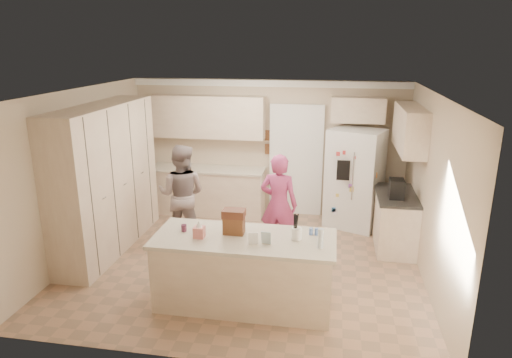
% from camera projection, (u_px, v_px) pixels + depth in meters
% --- Properties ---
extents(floor, '(5.20, 4.60, 0.02)m').
position_uv_depth(floor, '(246.00, 263.00, 7.04)').
color(floor, '#9C775B').
rests_on(floor, ground).
extents(ceiling, '(5.20, 4.60, 0.02)m').
position_uv_depth(ceiling, '(245.00, 91.00, 6.28)').
color(ceiling, white).
rests_on(ceiling, wall_back).
extents(wall_back, '(5.20, 0.02, 2.60)m').
position_uv_depth(wall_back, '(268.00, 148.00, 8.84)').
color(wall_back, beige).
rests_on(wall_back, ground).
extents(wall_front, '(5.20, 0.02, 2.60)m').
position_uv_depth(wall_front, '(200.00, 250.00, 4.48)').
color(wall_front, beige).
rests_on(wall_front, ground).
extents(wall_left, '(0.02, 4.60, 2.60)m').
position_uv_depth(wall_left, '(81.00, 174.00, 7.09)').
color(wall_left, beige).
rests_on(wall_left, ground).
extents(wall_right, '(0.02, 4.60, 2.60)m').
position_uv_depth(wall_right, '(432.00, 192.00, 6.23)').
color(wall_right, beige).
rests_on(wall_right, ground).
extents(crown_back, '(5.20, 0.08, 0.12)m').
position_uv_depth(crown_back, '(268.00, 83.00, 8.44)').
color(crown_back, white).
rests_on(crown_back, wall_back).
extents(pantry_bank, '(0.60, 2.60, 2.35)m').
position_uv_depth(pantry_bank, '(106.00, 179.00, 7.26)').
color(pantry_bank, beige).
rests_on(pantry_bank, floor).
extents(back_base_cab, '(2.20, 0.60, 0.88)m').
position_uv_depth(back_base_cab, '(208.00, 191.00, 8.98)').
color(back_base_cab, beige).
rests_on(back_base_cab, floor).
extents(back_countertop, '(2.24, 0.63, 0.04)m').
position_uv_depth(back_countertop, '(207.00, 169.00, 8.84)').
color(back_countertop, beige).
rests_on(back_countertop, back_base_cab).
extents(back_upper_cab, '(2.20, 0.35, 0.80)m').
position_uv_depth(back_upper_cab, '(207.00, 117.00, 8.68)').
color(back_upper_cab, beige).
rests_on(back_upper_cab, wall_back).
extents(doorway_opening, '(0.90, 0.06, 2.10)m').
position_uv_depth(doorway_opening, '(296.00, 162.00, 8.79)').
color(doorway_opening, black).
rests_on(doorway_opening, floor).
extents(doorway_casing, '(1.02, 0.03, 2.22)m').
position_uv_depth(doorway_casing, '(296.00, 162.00, 8.76)').
color(doorway_casing, white).
rests_on(doorway_casing, floor).
extents(wall_frame_upper, '(0.15, 0.02, 0.20)m').
position_uv_depth(wall_frame_upper, '(269.00, 135.00, 8.73)').
color(wall_frame_upper, brown).
rests_on(wall_frame_upper, wall_back).
extents(wall_frame_lower, '(0.15, 0.02, 0.20)m').
position_uv_depth(wall_frame_lower, '(269.00, 149.00, 8.80)').
color(wall_frame_lower, brown).
rests_on(wall_frame_lower, wall_back).
extents(refrigerator, '(1.10, 0.99, 1.80)m').
position_uv_depth(refrigerator, '(355.00, 179.00, 8.22)').
color(refrigerator, white).
rests_on(refrigerator, floor).
extents(fridge_seam, '(0.02, 0.02, 1.78)m').
position_uv_depth(fridge_seam, '(355.00, 185.00, 7.88)').
color(fridge_seam, gray).
rests_on(fridge_seam, refrigerator).
extents(fridge_dispenser, '(0.22, 0.03, 0.35)m').
position_uv_depth(fridge_dispenser, '(343.00, 170.00, 7.84)').
color(fridge_dispenser, black).
rests_on(fridge_dispenser, refrigerator).
extents(fridge_handle_l, '(0.02, 0.02, 0.85)m').
position_uv_depth(fridge_handle_l, '(353.00, 176.00, 7.83)').
color(fridge_handle_l, silver).
rests_on(fridge_handle_l, refrigerator).
extents(fridge_handle_r, '(0.02, 0.02, 0.85)m').
position_uv_depth(fridge_handle_r, '(359.00, 177.00, 7.82)').
color(fridge_handle_r, silver).
rests_on(fridge_handle_r, refrigerator).
extents(over_fridge_cab, '(0.95, 0.35, 0.45)m').
position_uv_depth(over_fridge_cab, '(358.00, 110.00, 8.17)').
color(over_fridge_cab, beige).
rests_on(over_fridge_cab, wall_back).
extents(right_base_cab, '(0.60, 1.20, 0.88)m').
position_uv_depth(right_base_cab, '(395.00, 222.00, 7.48)').
color(right_base_cab, beige).
rests_on(right_base_cab, floor).
extents(right_countertop, '(0.63, 1.24, 0.04)m').
position_uv_depth(right_countertop, '(397.00, 195.00, 7.35)').
color(right_countertop, '#2D2B28').
rests_on(right_countertop, right_base_cab).
extents(right_upper_cab, '(0.35, 1.50, 0.70)m').
position_uv_depth(right_upper_cab, '(410.00, 129.00, 7.21)').
color(right_upper_cab, beige).
rests_on(right_upper_cab, wall_right).
extents(coffee_maker, '(0.22, 0.28, 0.30)m').
position_uv_depth(coffee_maker, '(396.00, 189.00, 7.11)').
color(coffee_maker, black).
rests_on(coffee_maker, right_countertop).
extents(island_base, '(2.20, 0.90, 0.88)m').
position_uv_depth(island_base, '(244.00, 272.00, 5.84)').
color(island_base, beige).
rests_on(island_base, floor).
extents(island_top, '(2.28, 0.96, 0.05)m').
position_uv_depth(island_top, '(244.00, 239.00, 5.70)').
color(island_top, beige).
rests_on(island_top, island_base).
extents(utensil_crock, '(0.13, 0.13, 0.15)m').
position_uv_depth(utensil_crock, '(297.00, 234.00, 5.62)').
color(utensil_crock, white).
rests_on(utensil_crock, island_top).
extents(tissue_box, '(0.13, 0.13, 0.14)m').
position_uv_depth(tissue_box, '(199.00, 232.00, 5.67)').
color(tissue_box, '#D27471').
rests_on(tissue_box, island_top).
extents(tissue_plume, '(0.08, 0.08, 0.08)m').
position_uv_depth(tissue_plume, '(199.00, 224.00, 5.64)').
color(tissue_plume, white).
rests_on(tissue_plume, tissue_box).
extents(dollhouse_body, '(0.26, 0.18, 0.22)m').
position_uv_depth(dollhouse_body, '(234.00, 225.00, 5.78)').
color(dollhouse_body, brown).
rests_on(dollhouse_body, island_top).
extents(dollhouse_roof, '(0.28, 0.20, 0.10)m').
position_uv_depth(dollhouse_roof, '(234.00, 213.00, 5.74)').
color(dollhouse_roof, '#592D1E').
rests_on(dollhouse_roof, dollhouse_body).
extents(jam_jar, '(0.07, 0.07, 0.09)m').
position_uv_depth(jam_jar, '(184.00, 228.00, 5.86)').
color(jam_jar, '#59263F').
rests_on(jam_jar, island_top).
extents(greeting_card_a, '(0.12, 0.06, 0.16)m').
position_uv_depth(greeting_card_a, '(253.00, 239.00, 5.46)').
color(greeting_card_a, white).
rests_on(greeting_card_a, island_top).
extents(greeting_card_b, '(0.12, 0.05, 0.16)m').
position_uv_depth(greeting_card_b, '(266.00, 238.00, 5.48)').
color(greeting_card_b, silver).
rests_on(greeting_card_b, island_top).
extents(water_bottle, '(0.07, 0.07, 0.24)m').
position_uv_depth(water_bottle, '(321.00, 239.00, 5.37)').
color(water_bottle, silver).
rests_on(water_bottle, island_top).
extents(shaker_salt, '(0.05, 0.05, 0.09)m').
position_uv_depth(shaker_salt, '(311.00, 231.00, 5.76)').
color(shaker_salt, '#4666AC').
rests_on(shaker_salt, island_top).
extents(shaker_pepper, '(0.05, 0.05, 0.09)m').
position_uv_depth(shaker_pepper, '(317.00, 232.00, 5.75)').
color(shaker_pepper, '#4666AC').
rests_on(shaker_pepper, island_top).
extents(teen_boy, '(0.82, 0.65, 1.68)m').
position_uv_depth(teen_boy, '(182.00, 194.00, 7.55)').
color(teen_boy, gray).
rests_on(teen_boy, floor).
extents(teen_girl, '(0.64, 0.47, 1.63)m').
position_uv_depth(teen_girl, '(279.00, 205.00, 7.15)').
color(teen_girl, '#C13B83').
rests_on(teen_girl, floor).
extents(fridge_magnets, '(0.76, 0.02, 1.44)m').
position_uv_depth(fridge_magnets, '(355.00, 185.00, 7.87)').
color(fridge_magnets, tan).
rests_on(fridge_magnets, refrigerator).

